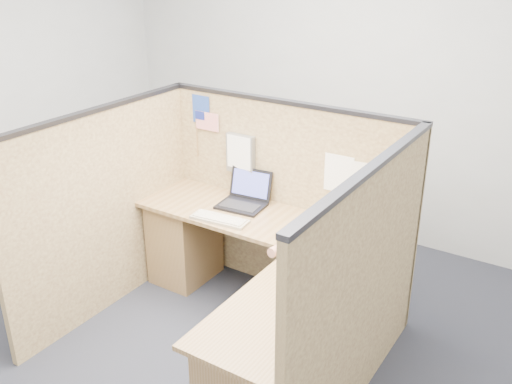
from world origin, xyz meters
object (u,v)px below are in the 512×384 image
Objects in this scene: l_desk at (256,291)px; mouse at (294,237)px; keyboard at (220,219)px; laptop at (246,197)px.

l_desk is 20.18× the size of mouse.
l_desk is 4.46× the size of keyboard.
l_desk is 5.33× the size of laptop.
mouse is (0.58, -0.30, -0.04)m from laptop.
keyboard is (-0.00, -0.34, -0.05)m from laptop.
keyboard is 4.53× the size of mouse.
l_desk is at bearing -29.53° from keyboard.
mouse is at bearing -33.26° from laptop.
laptop is at bearing 128.76° from l_desk.
laptop is 3.79× the size of mouse.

